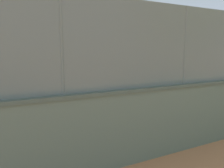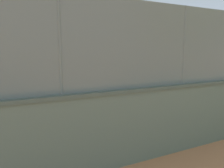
{
  "view_description": "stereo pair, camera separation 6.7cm",
  "coord_description": "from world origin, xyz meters",
  "views": [
    {
      "loc": [
        6.03,
        15.54,
        2.77
      ],
      "look_at": [
        1.05,
        6.74,
        1.25
      ],
      "focal_mm": 35.6,
      "sensor_mm": 36.0,
      "label": 1
    },
    {
      "loc": [
        5.97,
        15.57,
        2.77
      ],
      "look_at": [
        1.05,
        6.74,
        1.25
      ],
      "focal_mm": 35.6,
      "sensor_mm": 36.0,
      "label": 2
    }
  ],
  "objects": [
    {
      "name": "perimeter_wall",
      "position": [
        -0.32,
        11.31,
        0.94
      ],
      "size": [
        23.85,
        1.3,
        1.87
      ],
      "color": "slate",
      "rests_on": "ground_plane"
    },
    {
      "name": "sports_ball",
      "position": [
        4.34,
        6.61,
        0.05
      ],
      "size": [
        0.09,
        0.09,
        0.09
      ],
      "primitive_type": "sphere",
      "color": "#3399D8",
      "rests_on": "ground_plane"
    },
    {
      "name": "player_foreground_swinging",
      "position": [
        1.37,
        1.64,
        0.89
      ],
      "size": [
        0.83,
        0.98,
        1.52
      ],
      "color": "navy",
      "rests_on": "ground_plane"
    },
    {
      "name": "player_near_wall_returning",
      "position": [
        0.4,
        4.83,
        0.99
      ],
      "size": [
        0.86,
        0.73,
        1.68
      ],
      "color": "navy",
      "rests_on": "ground_plane"
    },
    {
      "name": "player_crossing_court",
      "position": [
        3.12,
        4.55,
        0.91
      ],
      "size": [
        0.69,
        1.11,
        1.56
      ],
      "color": "black",
      "rests_on": "ground_plane"
    },
    {
      "name": "ground_plane",
      "position": [
        0.0,
        0.0,
        0.0
      ],
      "size": [
        260.0,
        260.0,
        0.0
      ],
      "primitive_type": "plane",
      "color": "#B27247"
    },
    {
      "name": "spare_ball_by_wall",
      "position": [
        1.84,
        10.38,
        0.04
      ],
      "size": [
        0.08,
        0.08,
        0.08
      ],
      "primitive_type": "sphere",
      "color": "yellow",
      "rests_on": "ground_plane"
    }
  ]
}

